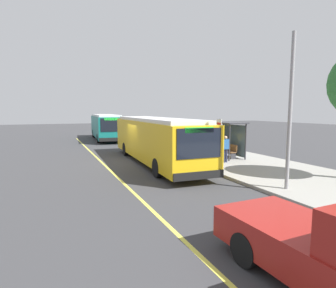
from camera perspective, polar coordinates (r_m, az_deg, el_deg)
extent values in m
plane|color=#38383A|center=(19.29, -6.56, -3.48)|extent=(120.00, 120.00, 0.00)
cube|color=gray|center=(21.72, 8.80, -2.16)|extent=(44.00, 6.40, 0.15)
cube|color=#E0D64C|center=(18.79, -13.01, -3.87)|extent=(36.00, 0.14, 0.01)
cube|color=gold|center=(18.32, -2.62, 0.91)|extent=(12.58, 3.04, 2.40)
cube|color=silver|center=(18.24, -2.64, 4.98)|extent=(11.58, 2.75, 0.20)
cube|color=black|center=(12.52, 6.36, 0.14)|extent=(0.13, 2.17, 1.34)
cube|color=black|center=(18.74, 1.13, 1.93)|extent=(10.99, 0.48, 1.06)
cube|color=black|center=(18.89, 1.13, -1.90)|extent=(11.86, 0.50, 0.28)
cube|color=#26D83F|center=(12.46, 6.40, 2.83)|extent=(0.09, 1.40, 0.24)
cube|color=black|center=(12.75, 6.30, -6.36)|extent=(0.18, 2.50, 0.36)
cylinder|color=black|center=(15.37, 6.06, -4.21)|extent=(1.01, 0.32, 1.00)
cylinder|color=black|center=(14.49, -2.15, -4.85)|extent=(1.01, 0.32, 1.00)
cylinder|color=black|center=(22.34, -2.79, -0.74)|extent=(1.01, 0.32, 1.00)
cylinder|color=black|center=(21.75, -8.59, -1.01)|extent=(1.01, 0.32, 1.00)
cube|color=#146B66|center=(34.14, -12.53, 3.48)|extent=(10.93, 3.34, 2.40)
cube|color=silver|center=(34.09, -12.59, 5.66)|extent=(10.05, 3.02, 0.20)
cube|color=black|center=(28.76, -11.35, 3.78)|extent=(0.20, 2.16, 1.34)
cube|color=black|center=(34.29, -10.40, 4.02)|extent=(9.45, 0.74, 1.06)
cube|color=silver|center=(34.37, -10.35, 1.91)|extent=(10.20, 0.79, 0.28)
cube|color=#26D83F|center=(28.73, -11.38, 4.95)|extent=(0.13, 1.40, 0.24)
cube|color=black|center=(28.86, -11.28, 0.90)|extent=(0.26, 2.50, 0.36)
cylinder|color=black|center=(31.07, -9.68, 1.29)|extent=(1.02, 0.35, 1.00)
cylinder|color=black|center=(30.79, -13.92, 1.14)|extent=(1.02, 0.35, 1.00)
cylinder|color=black|center=(37.55, -11.29, 2.19)|extent=(1.02, 0.35, 1.00)
cylinder|color=black|center=(37.32, -14.80, 2.06)|extent=(1.02, 0.35, 1.00)
cylinder|color=black|center=(8.02, 25.58, -16.17)|extent=(0.77, 0.27, 0.76)
cylinder|color=black|center=(6.83, 15.32, -19.89)|extent=(0.77, 0.27, 0.76)
cylinder|color=#333338|center=(19.47, 15.43, 0.43)|extent=(0.10, 0.10, 2.40)
cylinder|color=#333338|center=(18.69, 12.31, 0.26)|extent=(0.10, 0.10, 2.40)
cylinder|color=#333338|center=(21.55, 11.14, 1.14)|extent=(0.10, 0.10, 2.40)
cylinder|color=#333338|center=(20.85, 8.18, 1.01)|extent=(0.10, 0.10, 2.40)
cube|color=#333338|center=(20.03, 11.77, 4.26)|extent=(2.90, 1.60, 0.08)
cube|color=#4C606B|center=(20.49, 13.18, 0.80)|extent=(2.47, 0.04, 2.16)
cube|color=navy|center=(21.20, 9.68, 0.95)|extent=(0.06, 1.11, 1.82)
cube|color=brown|center=(20.09, 11.84, -1.44)|extent=(1.60, 0.44, 0.06)
cube|color=brown|center=(20.19, 12.41, -0.61)|extent=(1.60, 0.05, 0.44)
cube|color=#333338|center=(20.71, 10.68, -1.80)|extent=(0.08, 0.40, 0.45)
cube|color=#333338|center=(19.54, 13.03, -2.36)|extent=(0.08, 0.40, 0.45)
cylinder|color=#333338|center=(16.66, 10.31, 0.22)|extent=(0.07, 0.07, 2.80)
cube|color=white|center=(16.56, 10.33, 4.00)|extent=(0.44, 0.03, 0.56)
cube|color=red|center=(16.55, 10.29, 4.00)|extent=(0.40, 0.01, 0.16)
cylinder|color=#282D47|center=(18.27, 11.71, -2.32)|extent=(0.14, 0.14, 0.85)
cylinder|color=#282D47|center=(18.17, 11.25, -2.36)|extent=(0.14, 0.14, 0.85)
cube|color=#265999|center=(18.12, 11.54, -0.04)|extent=(0.24, 0.40, 0.62)
sphere|color=tan|center=(18.08, 11.57, 1.28)|extent=(0.22, 0.22, 0.22)
cylinder|color=gray|center=(12.60, 23.47, 5.91)|extent=(0.16, 0.16, 6.40)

